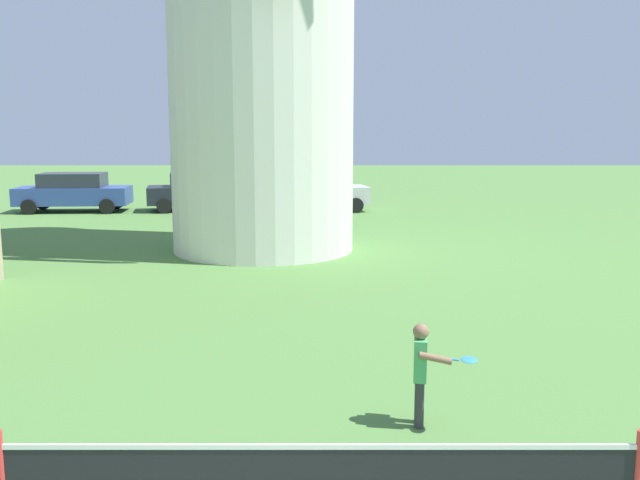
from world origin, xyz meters
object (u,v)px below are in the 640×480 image
(parked_car_black, at_px, (200,191))
(parked_car_silver, at_px, (320,191))
(player_far, at_px, (423,368))
(parked_car_blue, at_px, (74,192))

(parked_car_black, distance_m, parked_car_silver, 4.92)
(parked_car_silver, bearing_deg, player_far, -86.76)
(parked_car_blue, height_order, parked_car_silver, same)
(parked_car_blue, relative_size, parked_car_silver, 1.11)
(parked_car_black, bearing_deg, parked_car_silver, -3.34)
(parked_car_black, bearing_deg, parked_car_blue, -174.45)
(parked_car_blue, bearing_deg, parked_car_silver, 1.16)
(parked_car_silver, bearing_deg, parked_car_blue, -178.84)
(player_far, relative_size, parked_car_blue, 0.27)
(player_far, height_order, parked_car_blue, parked_car_blue)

